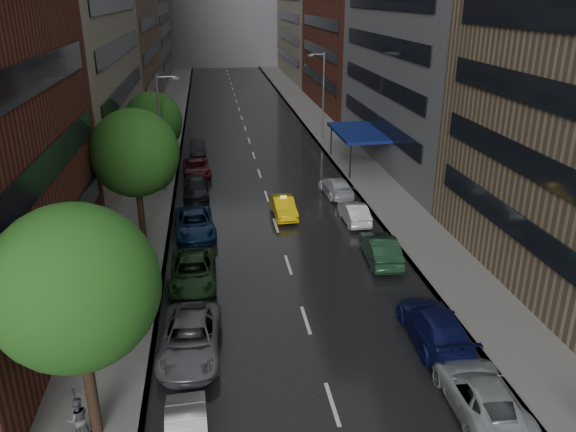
# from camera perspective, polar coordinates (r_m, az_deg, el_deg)

# --- Properties ---
(road) EXTENTS (14.00, 140.00, 0.01)m
(road) POSITION_cam_1_polar(r_m,az_deg,el_deg) (64.68, -4.25, 8.49)
(road) COLOR black
(road) RESTS_ON ground
(sidewalk_left) EXTENTS (4.00, 140.00, 0.15)m
(sidewalk_left) POSITION_cam_1_polar(r_m,az_deg,el_deg) (64.72, -12.31, 8.13)
(sidewalk_left) COLOR gray
(sidewalk_left) RESTS_ON ground
(sidewalk_right) EXTENTS (4.00, 140.00, 0.15)m
(sidewalk_right) POSITION_cam_1_polar(r_m,az_deg,el_deg) (65.85, 3.67, 8.80)
(sidewalk_right) COLOR gray
(sidewalk_right) RESTS_ON ground
(tree_near) EXTENTS (5.44, 5.44, 8.66)m
(tree_near) POSITION_cam_1_polar(r_m,az_deg,el_deg) (19.15, -20.84, -6.81)
(tree_near) COLOR #382619
(tree_near) RESTS_ON ground
(tree_mid) EXTENTS (5.30, 5.30, 8.45)m
(tree_mid) POSITION_cam_1_polar(r_m,az_deg,el_deg) (34.83, -15.29, 6.18)
(tree_mid) COLOR #382619
(tree_mid) RESTS_ON ground
(tree_far) EXTENTS (4.65, 4.65, 7.41)m
(tree_far) POSITION_cam_1_polar(r_m,az_deg,el_deg) (47.36, -13.52, 9.39)
(tree_far) COLOR #382619
(tree_far) RESTS_ON ground
(taxi) EXTENTS (1.60, 4.15, 1.35)m
(taxi) POSITION_cam_1_polar(r_m,az_deg,el_deg) (39.43, -0.45, 0.92)
(taxi) COLOR yellow
(taxi) RESTS_ON ground
(parked_cars_left) EXTENTS (2.93, 42.97, 1.53)m
(parked_cars_left) POSITION_cam_1_polar(r_m,az_deg,el_deg) (36.05, -9.49, -1.34)
(parked_cars_left) COLOR white
(parked_cars_left) RESTS_ON ground
(parked_cars_right) EXTENTS (2.58, 29.65, 1.61)m
(parked_cars_right) POSITION_cam_1_polar(r_m,az_deg,el_deg) (30.82, 10.87, -5.52)
(parked_cars_right) COLOR #A2A7AB
(parked_cars_right) RESTS_ON ground
(ped_black_umbrella) EXTENTS (0.97, 0.98, 2.09)m
(ped_black_umbrella) POSITION_cam_1_polar(r_m,az_deg,el_deg) (21.53, -20.72, -17.85)
(ped_black_umbrella) COLOR #535459
(ped_black_umbrella) RESTS_ON sidewalk_left
(street_lamp_left) EXTENTS (1.74, 0.22, 9.00)m
(street_lamp_left) POSITION_cam_1_polar(r_m,az_deg,el_deg) (44.11, -12.69, 8.36)
(street_lamp_left) COLOR gray
(street_lamp_left) RESTS_ON sidewalk_left
(street_lamp_right) EXTENTS (1.74, 0.22, 9.00)m
(street_lamp_right) POSITION_cam_1_polar(r_m,az_deg,el_deg) (59.87, 3.53, 12.21)
(street_lamp_right) COLOR gray
(street_lamp_right) RESTS_ON sidewalk_right
(awning) EXTENTS (4.00, 8.00, 3.12)m
(awning) POSITION_cam_1_polar(r_m,az_deg,el_deg) (50.94, 7.12, 8.42)
(awning) COLOR navy
(awning) RESTS_ON sidewalk_right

